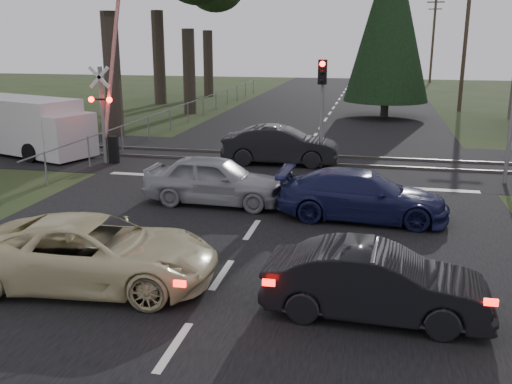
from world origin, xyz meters
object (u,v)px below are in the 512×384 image
(white_van, at_px, (29,126))
(traffic_signal_center, at_px, (322,95))
(dark_car_far, at_px, (281,145))
(crossing_signal, at_px, (108,112))
(utility_pole_mid, at_px, (466,39))
(dark_hatchback, at_px, (375,283))
(cream_coupe, at_px, (94,253))
(utility_pole_far, at_px, (433,38))
(silver_car, at_px, (215,180))
(blue_sedan, at_px, (362,195))

(white_van, bearing_deg, traffic_signal_center, 18.90)
(dark_car_far, bearing_deg, crossing_signal, 98.71)
(utility_pole_mid, bearing_deg, dark_hatchback, -99.64)
(utility_pole_mid, relative_size, cream_coupe, 1.79)
(dark_hatchback, height_order, white_van, white_van)
(utility_pole_far, height_order, dark_hatchback, utility_pole_far)
(cream_coupe, bearing_deg, silver_car, -12.35)
(dark_car_far, bearing_deg, traffic_signal_center, -106.56)
(dark_hatchback, bearing_deg, silver_car, 39.20)
(dark_car_far, distance_m, white_van, 10.82)
(utility_pole_mid, relative_size, dark_hatchback, 2.25)
(traffic_signal_center, xyz_separation_m, blue_sedan, (1.78, -6.10, -2.13))
(crossing_signal, distance_m, utility_pole_far, 47.96)
(utility_pole_far, height_order, dark_car_far, utility_pole_far)
(utility_pole_mid, bearing_deg, cream_coupe, -109.38)
(utility_pole_mid, height_order, dark_car_far, utility_pole_mid)
(utility_pole_mid, bearing_deg, blue_sedan, -102.67)
(traffic_signal_center, bearing_deg, crossing_signal, -173.85)
(silver_car, bearing_deg, blue_sedan, -95.79)
(white_van, bearing_deg, silver_car, -10.30)
(crossing_signal, relative_size, utility_pole_mid, 0.77)
(crossing_signal, xyz_separation_m, cream_coupe, (4.87, -10.79, -1.36))
(dark_hatchback, xyz_separation_m, dark_car_far, (-3.81, 12.31, 0.09))
(crossing_signal, distance_m, utility_pole_mid, 25.78)
(blue_sedan, height_order, white_van, white_van)
(dark_hatchback, xyz_separation_m, blue_sedan, (-0.41, 5.79, 0.02))
(silver_car, bearing_deg, utility_pole_far, -9.21)
(dark_hatchback, bearing_deg, utility_pole_far, -3.06)
(dark_hatchback, height_order, silver_car, silver_car)
(crossing_signal, xyz_separation_m, white_van, (-4.15, 0.93, -0.84))
(traffic_signal_center, xyz_separation_m, silver_car, (-2.62, -5.48, -2.07))
(utility_pole_mid, distance_m, dark_hatchback, 31.93)
(traffic_signal_center, relative_size, cream_coupe, 0.82)
(crossing_signal, relative_size, cream_coupe, 1.39)
(utility_pole_mid, relative_size, utility_pole_far, 1.00)
(silver_car, bearing_deg, dark_hatchback, -140.86)
(dark_hatchback, height_order, dark_car_far, dark_car_far)
(crossing_signal, height_order, dark_car_far, crossing_signal)
(traffic_signal_center, height_order, utility_pole_far, utility_pole_far)
(dark_hatchback, height_order, blue_sedan, blue_sedan)
(traffic_signal_center, relative_size, dark_hatchback, 1.02)
(utility_pole_mid, xyz_separation_m, dark_hatchback, (-5.30, -31.22, -4.06))
(cream_coupe, bearing_deg, dark_car_far, -13.55)
(traffic_signal_center, distance_m, cream_coupe, 12.34)
(crossing_signal, bearing_deg, traffic_signal_center, 6.15)
(utility_pole_far, distance_m, dark_hatchback, 56.62)
(cream_coupe, relative_size, silver_car, 1.17)
(utility_pole_far, xyz_separation_m, silver_car, (-10.12, -49.80, -3.99))
(utility_pole_far, height_order, cream_coupe, utility_pole_far)
(utility_pole_far, height_order, blue_sedan, utility_pole_far)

